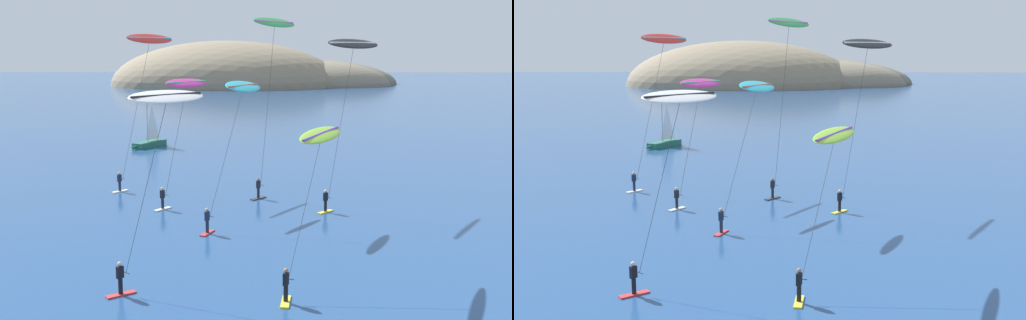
# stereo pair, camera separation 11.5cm
# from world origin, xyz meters

# --- Properties ---
(headland_island) EXTENTS (92.43, 55.88, 28.03)m
(headland_island) POSITION_xyz_m (-4.91, 193.77, 0.00)
(headland_island) COLOR #84755B
(headland_island) RESTS_ON ground
(sailboat_near) EXTENTS (3.81, 5.62, 5.70)m
(sailboat_near) POSITION_xyz_m (-13.65, 62.53, 0.64)
(sailboat_near) COLOR #23664C
(sailboat_near) RESTS_ON ground
(kitesurfer_black) EXTENTS (5.20, 5.54, 12.60)m
(kitesurfer_black) POSITION_xyz_m (7.21, 34.12, 11.33)
(kitesurfer_black) COLOR yellow
(kitesurfer_black) RESTS_ON ground
(kitesurfer_lime) EXTENTS (3.89, 8.57, 7.71)m
(kitesurfer_lime) POSITION_xyz_m (3.86, 19.49, 6.85)
(kitesurfer_lime) COLOR yellow
(kitesurfer_lime) RESTS_ON ground
(kitesurfer_red) EXTENTS (4.87, 6.76, 13.13)m
(kitesurfer_red) POSITION_xyz_m (-9.27, 41.54, 11.68)
(kitesurfer_red) COLOR silver
(kitesurfer_red) RESTS_ON ground
(kitesurfer_cyan) EXTENTS (4.22, 7.88, 9.66)m
(kitesurfer_cyan) POSITION_xyz_m (-0.80, 30.78, 8.53)
(kitesurfer_cyan) COLOR red
(kitesurfer_cyan) RESTS_ON ground
(kitesurfer_white) EXTENTS (4.97, 5.30, 9.85)m
(kitesurfer_white) POSITION_xyz_m (-3.98, 18.06, 8.80)
(kitesurfer_white) COLOR red
(kitesurfer_white) RESTS_ON ground
(kitesurfer_green) EXTENTS (4.21, 5.67, 14.31)m
(kitesurfer_green) POSITION_xyz_m (1.47, 38.03, 12.88)
(kitesurfer_green) COLOR #2D2D33
(kitesurfer_green) RESTS_ON ground
(kitesurfer_magenta) EXTENTS (4.02, 5.27, 9.63)m
(kitesurfer_magenta) POSITION_xyz_m (-5.25, 34.70, 8.37)
(kitesurfer_magenta) COLOR silver
(kitesurfer_magenta) RESTS_ON ground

